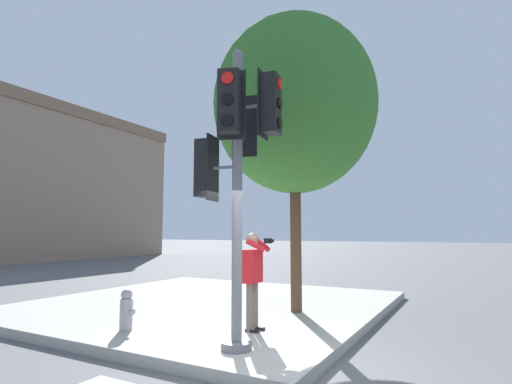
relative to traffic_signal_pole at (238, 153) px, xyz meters
name	(u,v)px	position (x,y,z in m)	size (l,w,h in m)	color
ground_plane	(273,379)	(-0.33, -0.75, -3.08)	(160.00, 160.00, 0.00)	#5B5B5E
sidewalk_corner	(209,305)	(3.17, 2.75, -2.99)	(8.00, 8.00, 0.18)	#ADA89E
traffic_signal_pole	(238,153)	(0.00, 0.00, 0.00)	(1.37, 1.39, 4.54)	slate
person_photographer	(253,271)	(1.11, 0.35, -1.88)	(0.50, 0.53, 1.69)	black
street_tree	(294,105)	(3.00, 0.33, 1.65)	(3.65, 3.65, 6.57)	brown
fire_hydrant	(126,310)	(0.05, 2.29, -2.56)	(0.22, 0.28, 0.71)	#99999E
building_right	(33,186)	(12.80, 25.67, 2.28)	(17.93, 9.85, 10.70)	gray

